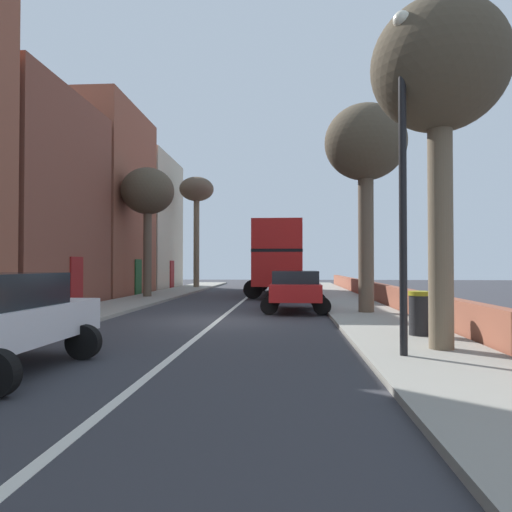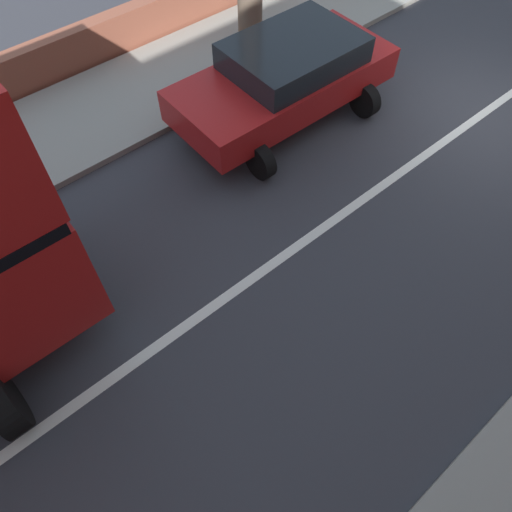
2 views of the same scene
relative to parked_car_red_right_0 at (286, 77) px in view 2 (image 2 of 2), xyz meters
The scene contains 4 objects.
ground_plane 4.10m from the parked_car_red_right_0, 128.63° to the right, with size 84.00×84.00×0.00m, color #333338.
road_centre_line 4.10m from the parked_car_red_right_0, 128.63° to the right, with size 0.16×54.00×0.01m, color silver.
sidewalk_right 4.03m from the parked_car_red_right_0, 52.49° to the right, with size 2.60×60.00×0.12m, color gray.
parked_car_red_right_0 is the anchor object (origin of this frame).
Camera 2 is at (-3.09, 8.58, 6.30)m, focal length 34.29 mm.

